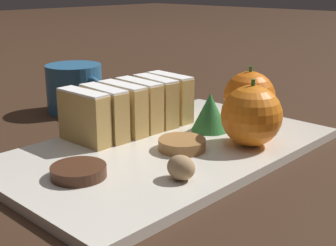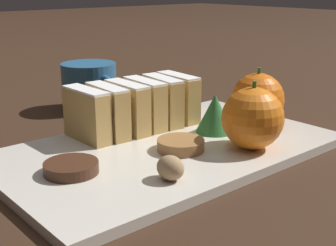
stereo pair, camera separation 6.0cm
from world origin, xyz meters
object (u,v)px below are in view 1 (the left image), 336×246
object	(u,v)px
walnut	(181,168)
chocolate_cookie	(81,172)
coffee_mug	(75,88)
orange_far	(249,97)
orange_near	(251,116)

from	to	relation	value
walnut	chocolate_cookie	xyz separation A→B (m)	(-0.08, -0.07, -0.01)
walnut	chocolate_cookie	distance (m)	0.11
walnut	coffee_mug	world-z (taller)	coffee_mug
orange_far	chocolate_cookie	distance (m)	0.30
orange_near	walnut	distance (m)	0.15
orange_far	chocolate_cookie	bearing A→B (deg)	-92.32
orange_near	walnut	bearing A→B (deg)	-86.70
orange_far	walnut	size ratio (longest dim) A/B	2.59
orange_near	walnut	size ratio (longest dim) A/B	2.64
chocolate_cookie	walnut	bearing A→B (deg)	41.83
orange_near	coffee_mug	size ratio (longest dim) A/B	0.70
orange_far	coffee_mug	xyz separation A→B (m)	(-0.28, -0.11, -0.01)
orange_far	coffee_mug	size ratio (longest dim) A/B	0.69
orange_near	coffee_mug	xyz separation A→B (m)	(-0.34, -0.03, -0.01)
walnut	coffee_mug	bearing A→B (deg)	162.02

